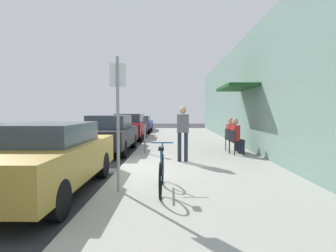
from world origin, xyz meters
name	(u,v)px	position (x,y,z in m)	size (l,w,h in m)	color
ground_plane	(119,173)	(0.00, 0.00, 0.00)	(60.00, 60.00, 0.00)	#2D2D30
sidewalk_slab	(195,158)	(2.25, 2.00, 0.06)	(4.50, 32.00, 0.12)	#9E9B93
building_facade	(266,90)	(4.64, 2.01, 2.40)	(1.40, 32.00, 4.80)	gray
parked_car_0	(46,157)	(-1.10, -1.92, 0.75)	(1.80, 4.40, 1.43)	#A58433
parked_car_1	(109,133)	(-1.10, 3.78, 0.77)	(1.80, 4.40, 1.50)	black
parked_car_2	(129,126)	(-1.10, 9.11, 0.77)	(1.80, 4.40, 1.51)	maroon
parked_car_3	(140,123)	(-1.10, 14.76, 0.69)	(1.80, 4.40, 1.30)	navy
parking_meter	(145,133)	(0.45, 2.72, 0.89)	(0.12, 0.10, 1.32)	slate
street_sign	(118,113)	(0.40, -2.11, 1.64)	(0.32, 0.06, 2.60)	gray
bicycle_0	(162,172)	(1.24, -2.11, 0.48)	(0.46, 1.71, 0.90)	black
cafe_chair_0	(235,140)	(3.71, 2.49, 0.62)	(0.54, 0.54, 0.87)	black
seated_patron_0	(236,135)	(3.77, 2.51, 0.82)	(0.50, 0.45, 1.29)	#232838
cafe_chair_1	(230,138)	(3.71, 3.26, 0.62)	(0.50, 0.50, 0.87)	black
seated_patron_1	(232,133)	(3.77, 3.27, 0.82)	(0.47, 0.41, 1.29)	#232838
pedestrian_standing	(183,129)	(1.78, 1.04, 1.12)	(0.36, 0.22, 1.70)	#232838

